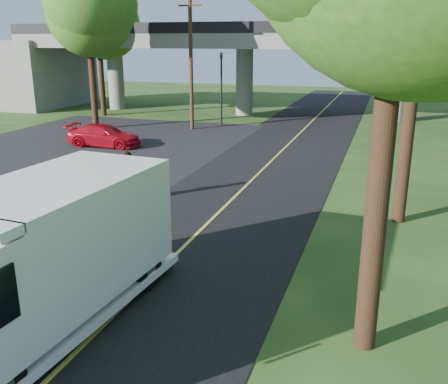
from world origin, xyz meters
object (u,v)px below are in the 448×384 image
at_px(tree_left_far, 99,21).
at_px(step_van, 36,256).
at_px(tree_left_lot, 89,10).
at_px(utility_pole, 191,62).
at_px(pedestrian, 129,176).
at_px(traffic_signal, 221,81).
at_px(red_sedan, 104,136).

bearing_deg(tree_left_far, step_van, -61.22).
distance_m(tree_left_lot, step_van, 26.40).
bearing_deg(step_van, utility_pole, 108.60).
bearing_deg(pedestrian, step_van, 103.28).
bearing_deg(step_van, tree_left_lot, 123.58).
bearing_deg(traffic_signal, tree_left_far, 170.35).
bearing_deg(red_sedan, utility_pole, -24.24).
relative_size(utility_pole, tree_left_far, 0.91).
xyz_separation_m(utility_pole, pedestrian, (3.70, -15.88, -3.61)).
height_order(tree_left_lot, pedestrian, tree_left_lot).
bearing_deg(utility_pole, red_sedan, -111.25).
bearing_deg(tree_left_far, traffic_signal, -9.65).
bearing_deg(tree_left_far, red_sedan, -58.98).
height_order(red_sedan, pedestrian, pedestrian).
bearing_deg(utility_pole, traffic_signal, 53.13).
bearing_deg(utility_pole, tree_left_lot, -161.03).
distance_m(tree_left_lot, red_sedan, 9.45).
relative_size(traffic_signal, red_sedan, 1.17).
distance_m(tree_left_far, red_sedan, 14.42).
relative_size(utility_pole, pedestrian, 4.55).
bearing_deg(pedestrian, red_sedan, -57.22).
xyz_separation_m(tree_left_lot, pedestrian, (9.99, -13.72, -6.91)).
relative_size(traffic_signal, tree_left_lot, 0.50).
xyz_separation_m(tree_left_far, step_van, (15.58, -28.37, -5.73)).
xyz_separation_m(traffic_signal, step_van, (4.79, -26.54, -1.48)).
distance_m(utility_pole, tree_left_far, 10.45).
relative_size(tree_left_lot, tree_left_far, 1.06).
xyz_separation_m(red_sedan, pedestrian, (6.44, -8.82, 0.35)).
bearing_deg(tree_left_lot, utility_pole, 18.97).
bearing_deg(pedestrian, utility_pole, -80.26).
relative_size(tree_left_lot, pedestrian, 5.30).
height_order(utility_pole, tree_left_lot, tree_left_lot).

